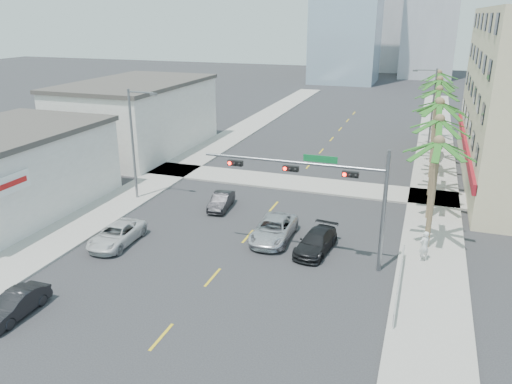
% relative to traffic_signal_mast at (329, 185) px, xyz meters
% --- Properties ---
extents(ground, '(260.00, 260.00, 0.00)m').
position_rel_traffic_signal_mast_xyz_m(ground, '(-5.78, -7.95, -5.06)').
color(ground, '#262628').
rests_on(ground, ground).
extents(sidewalk_right, '(4.00, 120.00, 0.15)m').
position_rel_traffic_signal_mast_xyz_m(sidewalk_right, '(6.22, 12.05, -4.99)').
color(sidewalk_right, gray).
rests_on(sidewalk_right, ground).
extents(sidewalk_left, '(4.00, 120.00, 0.15)m').
position_rel_traffic_signal_mast_xyz_m(sidewalk_left, '(-17.78, 12.05, -4.99)').
color(sidewalk_left, gray).
rests_on(sidewalk_left, ground).
extents(sidewalk_cross, '(80.00, 4.00, 0.15)m').
position_rel_traffic_signal_mast_xyz_m(sidewalk_cross, '(-5.78, 14.05, -4.99)').
color(sidewalk_cross, gray).
rests_on(sidewalk_cross, ground).
extents(building_left_near, '(10.00, 16.00, 6.00)m').
position_rel_traffic_signal_mast_xyz_m(building_left_near, '(-24.78, 0.05, -2.06)').
color(building_left_near, beige).
rests_on(building_left_near, ground).
extents(building_left_far, '(11.00, 18.00, 7.20)m').
position_rel_traffic_signal_mast_xyz_m(building_left_far, '(-25.28, 20.05, -1.46)').
color(building_left_far, beige).
rests_on(building_left_far, ground).
extents(traffic_signal_mast, '(11.12, 0.54, 7.20)m').
position_rel_traffic_signal_mast_xyz_m(traffic_signal_mast, '(0.00, 0.00, 0.00)').
color(traffic_signal_mast, slate).
rests_on(traffic_signal_mast, ground).
extents(palm_tree_0, '(4.80, 4.80, 7.80)m').
position_rel_traffic_signal_mast_xyz_m(palm_tree_0, '(5.82, 4.05, 2.02)').
color(palm_tree_0, brown).
rests_on(palm_tree_0, ground).
extents(palm_tree_1, '(4.80, 4.80, 8.16)m').
position_rel_traffic_signal_mast_xyz_m(palm_tree_1, '(5.82, 9.25, 2.37)').
color(palm_tree_1, brown).
rests_on(palm_tree_1, ground).
extents(palm_tree_2, '(4.80, 4.80, 8.52)m').
position_rel_traffic_signal_mast_xyz_m(palm_tree_2, '(5.82, 14.45, 2.72)').
color(palm_tree_2, brown).
rests_on(palm_tree_2, ground).
extents(palm_tree_3, '(4.80, 4.80, 7.80)m').
position_rel_traffic_signal_mast_xyz_m(palm_tree_3, '(5.82, 19.65, 2.02)').
color(palm_tree_3, brown).
rests_on(palm_tree_3, ground).
extents(palm_tree_4, '(4.80, 4.80, 8.16)m').
position_rel_traffic_signal_mast_xyz_m(palm_tree_4, '(5.82, 24.85, 2.37)').
color(palm_tree_4, brown).
rests_on(palm_tree_4, ground).
extents(palm_tree_5, '(4.80, 4.80, 8.52)m').
position_rel_traffic_signal_mast_xyz_m(palm_tree_5, '(5.82, 30.05, 2.72)').
color(palm_tree_5, brown).
rests_on(palm_tree_5, ground).
extents(palm_tree_6, '(4.80, 4.80, 7.80)m').
position_rel_traffic_signal_mast_xyz_m(palm_tree_6, '(5.82, 35.25, 2.02)').
color(palm_tree_6, brown).
rests_on(palm_tree_6, ground).
extents(palm_tree_7, '(4.80, 4.80, 8.16)m').
position_rel_traffic_signal_mast_xyz_m(palm_tree_7, '(5.82, 40.45, 2.37)').
color(palm_tree_7, brown).
rests_on(palm_tree_7, ground).
extents(streetlight_left, '(2.55, 0.25, 9.00)m').
position_rel_traffic_signal_mast_xyz_m(streetlight_left, '(-16.78, 6.05, -0.00)').
color(streetlight_left, slate).
rests_on(streetlight_left, ground).
extents(streetlight_right, '(2.55, 0.25, 9.00)m').
position_rel_traffic_signal_mast_xyz_m(streetlight_right, '(5.21, 30.05, -0.00)').
color(streetlight_right, slate).
rests_on(streetlight_right, ground).
extents(guardrail, '(0.08, 8.08, 1.00)m').
position_rel_traffic_signal_mast_xyz_m(guardrail, '(4.52, -1.95, -4.39)').
color(guardrail, silver).
rests_on(guardrail, ground).
extents(car_parked_mid, '(1.38, 3.83, 1.26)m').
position_rel_traffic_signal_mast_xyz_m(car_parked_mid, '(-13.58, -10.73, -4.43)').
color(car_parked_mid, black).
rests_on(car_parked_mid, ground).
extents(car_parked_far, '(2.34, 4.84, 1.33)m').
position_rel_traffic_signal_mast_xyz_m(car_parked_far, '(-13.58, -1.91, -4.40)').
color(car_parked_far, silver).
rests_on(car_parked_far, ground).
extents(car_lane_left, '(1.73, 3.87, 1.23)m').
position_rel_traffic_signal_mast_xyz_m(car_lane_left, '(-9.56, 6.32, -4.44)').
color(car_lane_left, black).
rests_on(car_lane_left, ground).
extents(car_lane_center, '(2.50, 5.26, 1.45)m').
position_rel_traffic_signal_mast_xyz_m(car_lane_center, '(-3.99, 2.19, -4.34)').
color(car_lane_center, silver).
rests_on(car_lane_center, ground).
extents(car_lane_right, '(2.39, 4.72, 1.31)m').
position_rel_traffic_signal_mast_xyz_m(car_lane_right, '(-0.89, 1.34, -4.40)').
color(car_lane_right, black).
rests_on(car_lane_right, ground).
extents(pedestrian, '(0.84, 0.80, 1.94)m').
position_rel_traffic_signal_mast_xyz_m(pedestrian, '(5.66, 1.96, -3.94)').
color(pedestrian, silver).
rests_on(pedestrian, sidewalk_right).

